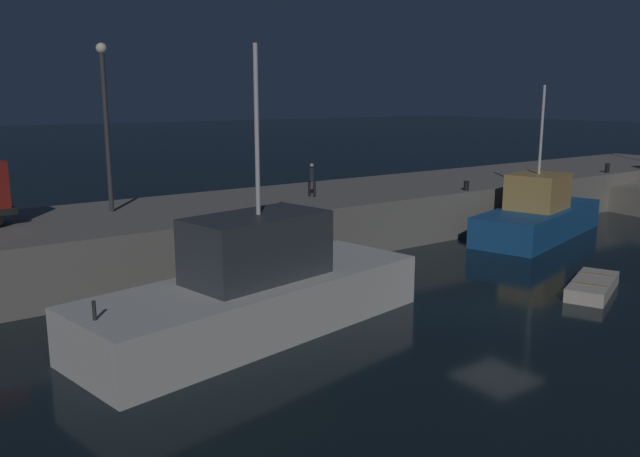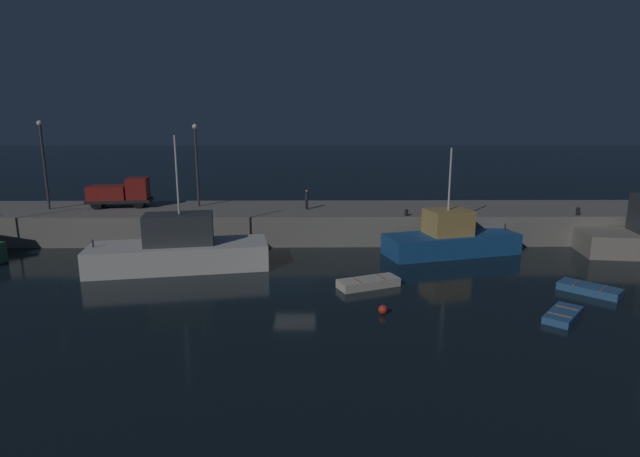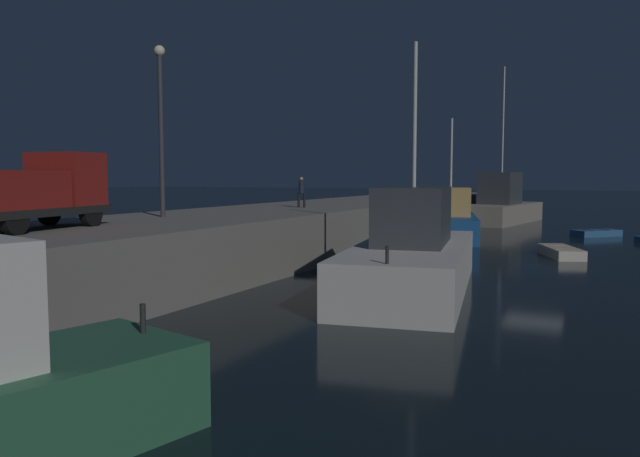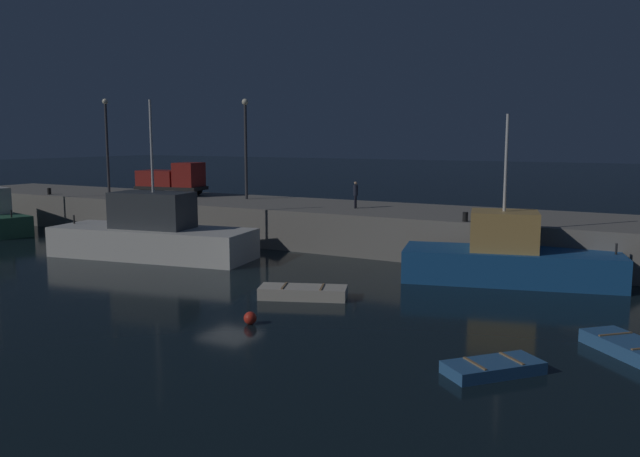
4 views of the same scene
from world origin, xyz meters
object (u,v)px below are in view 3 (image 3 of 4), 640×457
at_px(dinghy_orange_near, 561,252).
at_px(dinghy_red_small, 596,233).
at_px(fishing_boat_white, 413,256).
at_px(utility_truck, 36,190).
at_px(fishing_trawler_red, 501,206).
at_px(bollard_east, 401,199).
at_px(fishing_boat_blue, 450,221).
at_px(dockworker, 301,190).
at_px(bollard_central, 452,193).
at_px(lamp_post_east, 161,116).

height_order(dinghy_orange_near, dinghy_red_small, dinghy_orange_near).
bearing_deg(dinghy_orange_near, dinghy_red_small, -5.43).
relative_size(fishing_boat_white, utility_truck, 2.20).
height_order(fishing_trawler_red, fishing_boat_white, fishing_trawler_red).
relative_size(fishing_trawler_red, fishing_boat_white, 1.12).
bearing_deg(bollard_east, fishing_boat_blue, -40.41).
bearing_deg(fishing_boat_blue, bollard_east, 139.59).
relative_size(fishing_trawler_red, dinghy_red_small, 4.13).
relative_size(fishing_trawler_red, fishing_boat_blue, 1.30).
bearing_deg(dinghy_red_small, fishing_trawler_red, 39.43).
relative_size(fishing_trawler_red, bollard_east, 27.48).
height_order(fishing_boat_blue, bollard_east, fishing_boat_blue).
bearing_deg(fishing_boat_blue, dockworker, 153.02).
distance_m(dockworker, bollard_central, 21.29).
height_order(fishing_boat_white, dinghy_orange_near, fishing_boat_white).
height_order(lamp_post_east, utility_truck, lamp_post_east).
bearing_deg(dockworker, fishing_boat_white, -133.42).
bearing_deg(fishing_boat_blue, bollard_central, 13.64).
distance_m(lamp_post_east, dockworker, 9.93).
bearing_deg(fishing_boat_blue, fishing_trawler_red, -2.04).
relative_size(fishing_trawler_red, dockworker, 8.24).
distance_m(fishing_trawler_red, dinghy_orange_near, 23.23).
distance_m(fishing_trawler_red, fishing_boat_blue, 15.45).
bearing_deg(dockworker, fishing_boat_blue, -26.98).
xyz_separation_m(fishing_boat_blue, bollard_central, (10.52, 2.55, 1.56)).
height_order(fishing_boat_blue, dinghy_orange_near, fishing_boat_blue).
bearing_deg(lamp_post_east, bollard_central, -8.27).
bearing_deg(fishing_boat_blue, lamp_post_east, 160.64).
relative_size(dinghy_red_small, utility_truck, 0.60).
distance_m(lamp_post_east, utility_truck, 7.04).
height_order(fishing_boat_white, dinghy_red_small, fishing_boat_white).
bearing_deg(fishing_boat_white, dockworker, 46.58).
height_order(fishing_boat_blue, dockworker, fishing_boat_blue).
bearing_deg(bollard_central, dinghy_red_small, -113.36).
xyz_separation_m(dinghy_orange_near, bollard_east, (3.91, 9.76, 2.37)).
relative_size(dinghy_orange_near, dockworker, 2.38).
bearing_deg(fishing_trawler_red, bollard_east, 170.76).
distance_m(fishing_trawler_red, fishing_boat_white, 34.42).
distance_m(lamp_post_east, bollard_central, 30.92).
bearing_deg(bollard_east, utility_truck, 169.88).
xyz_separation_m(fishing_boat_white, dinghy_orange_near, (12.11, -3.94, -1.00)).
bearing_deg(utility_truck, bollard_east, -10.12).
bearing_deg(dockworker, bollard_central, -7.63).
bearing_deg(utility_truck, dockworker, -4.45).
bearing_deg(fishing_boat_white, lamp_post_east, 95.34).
bearing_deg(bollard_central, fishing_boat_blue, -166.36).
height_order(fishing_boat_blue, bollard_central, fishing_boat_blue).
bearing_deg(fishing_trawler_red, dinghy_red_small, -140.57).
bearing_deg(fishing_boat_white, bollard_east, 19.95).
xyz_separation_m(lamp_post_east, bollard_central, (30.36, -4.41, -3.81)).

